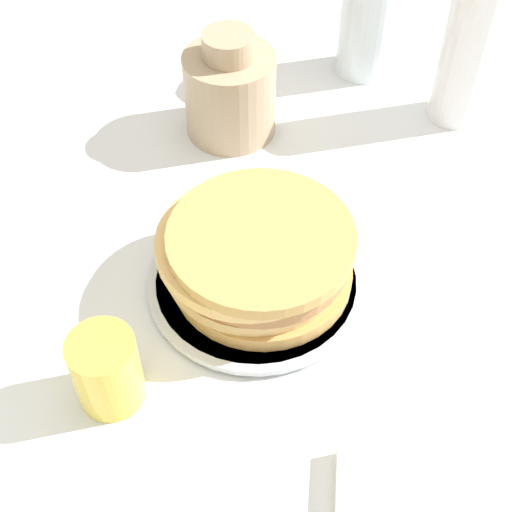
{
  "coord_description": "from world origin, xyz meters",
  "views": [
    {
      "loc": [
        0.21,
        0.43,
        0.58
      ],
      "look_at": [
        0.02,
        0.02,
        0.05
      ],
      "focal_mm": 50.0,
      "sensor_mm": 36.0,
      "label": 1
    }
  ],
  "objects_px": {
    "pancake_stack": "(258,253)",
    "juice_glass": "(107,370)",
    "water_bottle_far": "(370,3)",
    "plate": "(256,281)",
    "cream_jug": "(230,91)",
    "water_bottle_mid": "(469,47)"
  },
  "relations": [
    {
      "from": "cream_jug",
      "to": "water_bottle_mid",
      "type": "xyz_separation_m",
      "value": [
        -0.27,
        0.09,
        0.04
      ]
    },
    {
      "from": "water_bottle_mid",
      "to": "water_bottle_far",
      "type": "relative_size",
      "value": 1.01
    },
    {
      "from": "pancake_stack",
      "to": "water_bottle_mid",
      "type": "bearing_deg",
      "value": -156.15
    },
    {
      "from": "cream_jug",
      "to": "water_bottle_far",
      "type": "bearing_deg",
      "value": -168.27
    },
    {
      "from": "pancake_stack",
      "to": "cream_jug",
      "type": "xyz_separation_m",
      "value": [
        -0.07,
        -0.24,
        0.01
      ]
    },
    {
      "from": "pancake_stack",
      "to": "water_bottle_far",
      "type": "xyz_separation_m",
      "value": [
        -0.29,
        -0.29,
        0.05
      ]
    },
    {
      "from": "plate",
      "to": "water_bottle_mid",
      "type": "bearing_deg",
      "value": -156.02
    },
    {
      "from": "cream_jug",
      "to": "water_bottle_mid",
      "type": "relative_size",
      "value": 0.63
    },
    {
      "from": "plate",
      "to": "cream_jug",
      "type": "xyz_separation_m",
      "value": [
        -0.07,
        -0.24,
        0.05
      ]
    },
    {
      "from": "juice_glass",
      "to": "water_bottle_far",
      "type": "relative_size",
      "value": 0.38
    },
    {
      "from": "pancake_stack",
      "to": "water_bottle_far",
      "type": "distance_m",
      "value": 0.41
    },
    {
      "from": "juice_glass",
      "to": "pancake_stack",
      "type": "bearing_deg",
      "value": -159.91
    },
    {
      "from": "juice_glass",
      "to": "cream_jug",
      "type": "distance_m",
      "value": 0.39
    },
    {
      "from": "pancake_stack",
      "to": "water_bottle_far",
      "type": "bearing_deg",
      "value": -135.02
    },
    {
      "from": "pancake_stack",
      "to": "juice_glass",
      "type": "height_order",
      "value": "pancake_stack"
    },
    {
      "from": "plate",
      "to": "water_bottle_far",
      "type": "xyz_separation_m",
      "value": [
        -0.29,
        -0.29,
        0.09
      ]
    },
    {
      "from": "cream_jug",
      "to": "plate",
      "type": "bearing_deg",
      "value": 72.92
    },
    {
      "from": "water_bottle_far",
      "to": "plate",
      "type": "bearing_deg",
      "value": 44.92
    },
    {
      "from": "plate",
      "to": "water_bottle_far",
      "type": "height_order",
      "value": "water_bottle_far"
    },
    {
      "from": "plate",
      "to": "water_bottle_far",
      "type": "relative_size",
      "value": 1.06
    },
    {
      "from": "juice_glass",
      "to": "water_bottle_far",
      "type": "xyz_separation_m",
      "value": [
        -0.46,
        -0.35,
        0.06
      ]
    },
    {
      "from": "plate",
      "to": "pancake_stack",
      "type": "xyz_separation_m",
      "value": [
        -0.0,
        -0.0,
        0.04
      ]
    }
  ]
}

